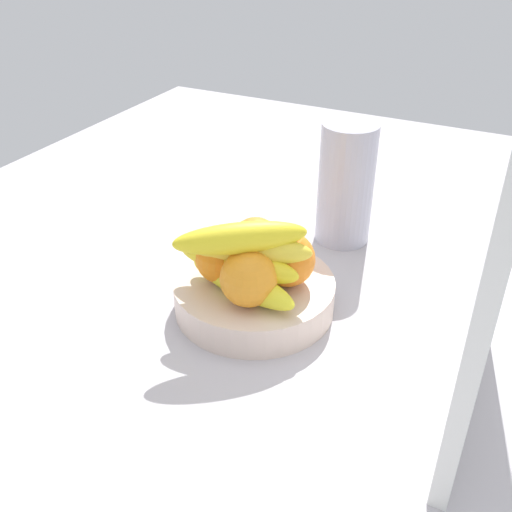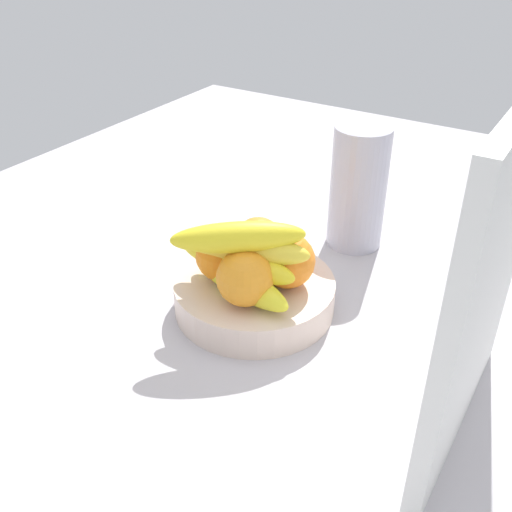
% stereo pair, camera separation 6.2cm
% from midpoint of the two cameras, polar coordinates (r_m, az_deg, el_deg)
% --- Properties ---
extents(ground_plane, '(1.80, 1.40, 0.03)m').
position_cam_midpoint_polar(ground_plane, '(0.83, -2.84, -6.46)').
color(ground_plane, '#B6B1B6').
extents(fruit_bowl, '(0.22, 0.22, 0.05)m').
position_cam_midpoint_polar(fruit_bowl, '(0.82, -2.18, -3.79)').
color(fruit_bowl, beige).
rests_on(fruit_bowl, ground_plane).
extents(orange_front_left, '(0.07, 0.07, 0.07)m').
position_cam_midpoint_polar(orange_front_left, '(0.82, -2.20, 1.14)').
color(orange_front_left, orange).
rests_on(orange_front_left, fruit_bowl).
extents(orange_front_right, '(0.07, 0.07, 0.07)m').
position_cam_midpoint_polar(orange_front_right, '(0.79, -5.57, -0.14)').
color(orange_front_right, orange).
rests_on(orange_front_right, fruit_bowl).
extents(orange_center, '(0.07, 0.07, 0.07)m').
position_cam_midpoint_polar(orange_center, '(0.74, -3.10, -2.22)').
color(orange_center, orange).
rests_on(orange_center, fruit_bowl).
extents(orange_back_left, '(0.07, 0.07, 0.07)m').
position_cam_midpoint_polar(orange_back_left, '(0.78, 0.80, -0.36)').
color(orange_back_left, orange).
rests_on(orange_back_left, fruit_bowl).
extents(banana_bunch, '(0.14, 0.18, 0.11)m').
position_cam_midpoint_polar(banana_bunch, '(0.76, -3.64, -0.26)').
color(banana_bunch, yellow).
rests_on(banana_bunch, fruit_bowl).
extents(cutting_board, '(0.28, 0.02, 0.36)m').
position_cam_midpoint_polar(cutting_board, '(0.61, 19.51, -1.95)').
color(cutting_board, white).
rests_on(cutting_board, ground_plane).
extents(thermos_tumbler, '(0.09, 0.09, 0.20)m').
position_cam_midpoint_polar(thermos_tumbler, '(0.96, 6.81, 6.87)').
color(thermos_tumbler, '#B1B0C0').
rests_on(thermos_tumbler, ground_plane).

